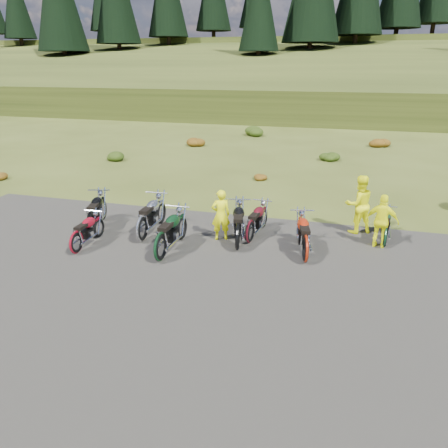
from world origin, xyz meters
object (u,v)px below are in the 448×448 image
(motorcycle_3, at_px, (143,242))
(motorcycle_0, at_px, (92,236))
(person_middle, at_px, (221,216))
(motorcycle_7, at_px, (383,247))

(motorcycle_3, bearing_deg, motorcycle_0, 89.13)
(motorcycle_3, bearing_deg, person_middle, -73.03)
(motorcycle_7, height_order, person_middle, person_middle)
(motorcycle_3, height_order, motorcycle_7, motorcycle_3)
(person_middle, bearing_deg, motorcycle_7, 163.86)
(motorcycle_0, relative_size, motorcycle_7, 1.22)
(motorcycle_0, distance_m, motorcycle_7, 8.99)
(motorcycle_0, height_order, motorcycle_7, motorcycle_0)
(motorcycle_0, relative_size, person_middle, 1.42)
(motorcycle_0, relative_size, motorcycle_3, 0.97)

